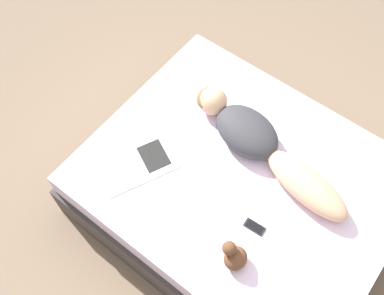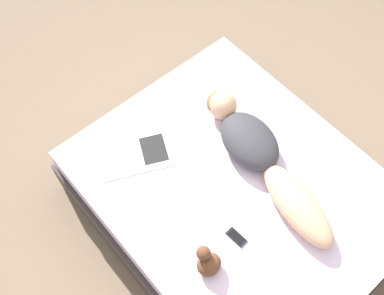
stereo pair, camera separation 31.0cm
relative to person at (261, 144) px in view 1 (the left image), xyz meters
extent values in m
plane|color=#7A6651|center=(-0.22, -0.02, -0.68)|extent=(12.00, 12.00, 0.00)
cube|color=#383333|center=(-0.22, -0.02, -0.49)|extent=(1.74, 2.13, 0.37)
cube|color=silver|center=(-0.22, -0.02, -0.20)|extent=(1.68, 2.07, 0.21)
ellipsoid|color=tan|center=(-0.07, -0.41, -0.01)|extent=(0.35, 0.68, 0.17)
ellipsoid|color=#333338|center=(0.02, 0.13, 0.00)|extent=(0.43, 0.55, 0.20)
ellipsoid|color=brown|center=(0.09, 0.49, 0.01)|extent=(0.24, 0.23, 0.11)
sphere|color=tan|center=(0.08, 0.46, 0.01)|extent=(0.21, 0.21, 0.21)
cube|color=white|center=(-0.72, 0.66, -0.09)|extent=(0.37, 0.40, 0.01)
cube|color=white|center=(-0.49, 0.55, -0.09)|extent=(0.37, 0.40, 0.01)
cube|color=black|center=(-0.49, 0.55, -0.09)|extent=(0.25, 0.28, 0.00)
cube|color=black|center=(-0.49, -0.29, -0.09)|extent=(0.07, 0.14, 0.01)
cube|color=black|center=(-0.49, -0.29, -0.08)|extent=(0.06, 0.12, 0.00)
ellipsoid|color=brown|center=(-0.75, -0.32, -0.03)|extent=(0.15, 0.14, 0.13)
sphere|color=brown|center=(-0.75, -0.26, 0.06)|extent=(0.09, 0.09, 0.09)
camera|label=1|loc=(-1.52, -0.58, 2.64)|focal=42.00mm
camera|label=2|loc=(-1.31, -0.81, 2.64)|focal=42.00mm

